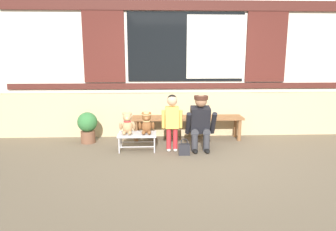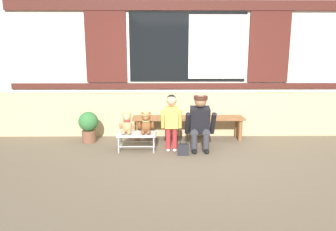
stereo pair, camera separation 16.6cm
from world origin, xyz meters
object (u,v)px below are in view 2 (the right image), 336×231
object	(u,v)px
adult_crouching	(200,122)
small_display_bench	(137,135)
teddy_bear_plain	(127,124)
handbag_on_ground	(183,149)
wooden_bench_long	(188,120)
potted_plant	(89,125)
teddy_bear_with_hat	(146,123)
child_standing	(171,117)

from	to	relation	value
adult_crouching	small_display_bench	bearing A→B (deg)	179.55
teddy_bear_plain	handbag_on_ground	size ratio (longest dim) A/B	1.34
adult_crouching	handbag_on_ground	distance (m)	0.55
wooden_bench_long	adult_crouching	bearing A→B (deg)	-77.24
small_display_bench	potted_plant	world-z (taller)	potted_plant
handbag_on_ground	teddy_bear_plain	bearing A→B (deg)	163.99
teddy_bear_with_hat	handbag_on_ground	world-z (taller)	teddy_bear_with_hat
wooden_bench_long	child_standing	world-z (taller)	child_standing
teddy_bear_with_hat	handbag_on_ground	size ratio (longest dim) A/B	1.34
teddy_bear_plain	teddy_bear_with_hat	xyz separation A→B (m)	(0.32, 0.00, 0.01)
teddy_bear_plain	small_display_bench	bearing A→B (deg)	-0.51
potted_plant	teddy_bear_plain	bearing A→B (deg)	-33.29
small_display_bench	wooden_bench_long	bearing A→B (deg)	36.12
wooden_bench_long	adult_crouching	xyz separation A→B (m)	(0.15, -0.68, 0.11)
child_standing	potted_plant	xyz separation A→B (m)	(-1.52, 0.57, -0.27)
teddy_bear_plain	adult_crouching	bearing A→B (deg)	-0.46
child_standing	adult_crouching	xyz separation A→B (m)	(0.49, 0.05, -0.11)
small_display_bench	handbag_on_ground	size ratio (longest dim) A/B	2.35
small_display_bench	potted_plant	xyz separation A→B (m)	(-0.93, 0.51, 0.06)
small_display_bench	child_standing	distance (m)	0.67
teddy_bear_plain	handbag_on_ground	distance (m)	1.04
teddy_bear_plain	child_standing	size ratio (longest dim) A/B	0.38
wooden_bench_long	handbag_on_ground	size ratio (longest dim) A/B	7.72
adult_crouching	potted_plant	size ratio (longest dim) A/B	1.67
potted_plant	child_standing	bearing A→B (deg)	-20.52
teddy_bear_plain	adult_crouching	distance (m)	1.23
wooden_bench_long	teddy_bear_with_hat	distance (m)	1.01
child_standing	handbag_on_ground	size ratio (longest dim) A/B	3.52
wooden_bench_long	teddy_bear_with_hat	bearing A→B (deg)	-138.62
wooden_bench_long	teddy_bear_plain	distance (m)	1.27
teddy_bear_with_hat	handbag_on_ground	bearing A→B (deg)	-23.66
teddy_bear_with_hat	potted_plant	size ratio (longest dim) A/B	0.64
child_standing	adult_crouching	bearing A→B (deg)	5.95
teddy_bear_with_hat	adult_crouching	xyz separation A→B (m)	(0.91, -0.01, 0.01)
teddy_bear_with_hat	child_standing	distance (m)	0.45
child_standing	teddy_bear_with_hat	bearing A→B (deg)	171.80
handbag_on_ground	potted_plant	world-z (taller)	potted_plant
small_display_bench	adult_crouching	bearing A→B (deg)	-0.45
adult_crouching	potted_plant	xyz separation A→B (m)	(-2.00, 0.52, -0.16)
teddy_bear_with_hat	child_standing	size ratio (longest dim) A/B	0.38
small_display_bench	teddy_bear_plain	world-z (taller)	teddy_bear_plain
teddy_bear_with_hat	child_standing	world-z (taller)	child_standing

